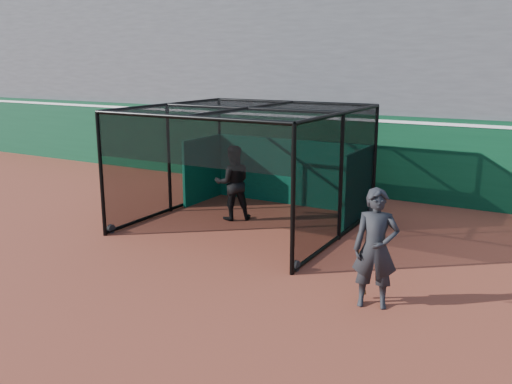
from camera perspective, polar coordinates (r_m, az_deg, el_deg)
The scene contains 6 objects.
ground at distance 10.72m, azimuth -10.39°, elevation -8.82°, with size 120.00×120.00×0.00m, color brown.
outfield_wall at distance 17.51m, azimuth 7.57°, elevation 4.33°, with size 50.00×0.50×2.50m.
grandstand at distance 20.84m, azimuth 11.91°, elevation 14.40°, with size 50.00×7.85×8.95m.
batting_cage at distance 13.56m, azimuth -0.90°, elevation 2.57°, with size 5.05×5.09×2.94m.
batter at distance 14.11m, azimuth -2.46°, elevation 0.97°, with size 0.95×0.74×1.96m, color black.
on_deck_player at distance 9.24m, azimuth 12.47°, elevation -5.85°, with size 0.85×0.69×2.04m.
Camera 1 is at (6.49, -7.53, 4.02)m, focal length 38.00 mm.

